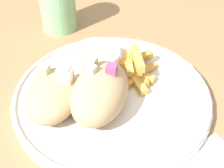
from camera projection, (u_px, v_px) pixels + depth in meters
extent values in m
cube|color=#9E7A51|center=(96.00, 111.00, 0.49)|extent=(1.47, 1.47, 0.04)
cylinder|color=#9E7A51|center=(93.00, 19.00, 1.44)|extent=(0.06, 0.06, 0.73)
cylinder|color=white|center=(112.00, 97.00, 0.48)|extent=(0.30, 0.30, 0.01)
torus|color=white|center=(112.00, 93.00, 0.47)|extent=(0.30, 0.30, 0.01)
ellipsoid|color=tan|center=(100.00, 92.00, 0.43)|extent=(0.14, 0.12, 0.06)
cube|color=silver|center=(109.00, 74.00, 0.43)|extent=(0.02, 0.02, 0.01)
cube|color=white|center=(91.00, 70.00, 0.42)|extent=(0.01, 0.01, 0.01)
cube|color=#A34C84|center=(112.00, 69.00, 0.42)|extent=(0.02, 0.02, 0.01)
cube|color=#B7D693|center=(91.00, 64.00, 0.43)|extent=(0.02, 0.02, 0.02)
ellipsoid|color=tan|center=(53.00, 95.00, 0.44)|extent=(0.13, 0.12, 0.05)
cube|color=silver|center=(64.00, 72.00, 0.43)|extent=(0.02, 0.02, 0.02)
cube|color=red|center=(68.00, 74.00, 0.44)|extent=(0.01, 0.01, 0.01)
cube|color=white|center=(66.00, 76.00, 0.43)|extent=(0.02, 0.02, 0.02)
cube|color=#B7D693|center=(44.00, 70.00, 0.44)|extent=(0.02, 0.02, 0.01)
cube|color=#E5B251|center=(132.00, 75.00, 0.50)|extent=(0.03, 0.07, 0.01)
cube|color=gold|center=(139.00, 70.00, 0.51)|extent=(0.06, 0.07, 0.01)
cube|color=#E5B251|center=(134.00, 74.00, 0.50)|extent=(0.04, 0.06, 0.01)
cube|color=gold|center=(139.00, 77.00, 0.49)|extent=(0.08, 0.01, 0.01)
cube|color=#E5B251|center=(136.00, 81.00, 0.49)|extent=(0.04, 0.06, 0.01)
cube|color=gold|center=(127.00, 67.00, 0.51)|extent=(0.05, 0.05, 0.01)
cube|color=gold|center=(132.00, 61.00, 0.51)|extent=(0.07, 0.04, 0.01)
cube|color=#E5B251|center=(137.00, 58.00, 0.49)|extent=(0.05, 0.05, 0.01)
cube|color=#E5B251|center=(112.00, 63.00, 0.49)|extent=(0.05, 0.07, 0.01)
cube|color=#E5B251|center=(126.00, 62.00, 0.50)|extent=(0.05, 0.05, 0.01)
cylinder|color=white|center=(97.00, 61.00, 0.50)|extent=(0.07, 0.07, 0.04)
cylinder|color=beige|center=(97.00, 53.00, 0.49)|extent=(0.06, 0.06, 0.01)
torus|color=white|center=(97.00, 52.00, 0.49)|extent=(0.08, 0.08, 0.00)
cylinder|color=#8CCC93|center=(57.00, 2.00, 0.60)|extent=(0.07, 0.07, 0.11)
cylinder|color=silver|center=(58.00, 10.00, 0.61)|extent=(0.06, 0.06, 0.07)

